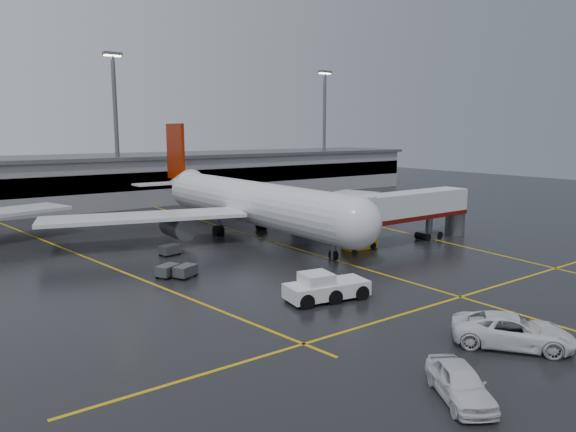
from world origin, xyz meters
TOP-DOWN VIEW (x-y plane):
  - ground at (0.00, 0.00)m, footprint 220.00×220.00m
  - apron_line_centre at (0.00, 0.00)m, footprint 0.25×90.00m
  - apron_line_stop at (0.00, -22.00)m, footprint 60.00×0.25m
  - apron_line_left at (-20.00, 10.00)m, footprint 9.99×69.35m
  - apron_line_right at (18.00, 10.00)m, footprint 7.57×69.64m
  - terminal at (0.00, 47.93)m, footprint 122.00×19.00m
  - light_mast_mid at (-5.00, 42.00)m, footprint 3.00×1.20m
  - light_mast_right at (40.00, 42.00)m, footprint 3.00×1.20m
  - main_airliner at (0.00, 9.70)m, footprint 48.80×45.60m
  - jet_bridge at (11.87, -6.00)m, footprint 19.90×3.40m
  - pushback_tractor at (-9.00, -16.28)m, footprint 6.81×3.76m
  - belt_loader at (5.71, -4.81)m, footprint 4.00×2.18m
  - service_van_a at (-5.56, -29.64)m, footprint 6.79×7.52m
  - service_van_d at (-13.54, -31.69)m, footprint 4.42×5.42m
  - baggage_cart_a at (-14.89, -4.22)m, footprint 2.37×2.07m
  - baggage_cart_b at (-16.06, -3.14)m, footprint 2.38×2.09m
  - baggage_cart_c at (-12.49, 4.52)m, footprint 2.27×1.77m

SIDE VIEW (x-z plane):
  - ground at x=0.00m, z-range 0.00..0.00m
  - apron_line_centre at x=0.00m, z-range 0.00..0.02m
  - apron_line_stop at x=0.00m, z-range 0.00..0.02m
  - apron_line_left at x=-20.00m, z-range 0.00..0.02m
  - apron_line_right at x=18.00m, z-range 0.00..0.02m
  - belt_loader at x=5.71m, z-range -0.62..1.81m
  - baggage_cart_a at x=-14.89m, z-range 0.07..1.19m
  - baggage_cart_b at x=-16.06m, z-range 0.07..1.19m
  - baggage_cart_c at x=-12.49m, z-range 0.07..1.19m
  - service_van_d at x=-13.54m, z-range 0.00..1.74m
  - pushback_tractor at x=-9.00m, z-range -0.24..2.07m
  - service_van_a at x=-5.56m, z-range 0.00..1.94m
  - jet_bridge at x=11.87m, z-range 0.91..6.96m
  - main_airliner at x=0.00m, z-range -2.84..11.26m
  - terminal at x=0.00m, z-range 0.02..8.62m
  - light_mast_mid at x=-5.00m, z-range 1.75..27.20m
  - light_mast_right at x=40.00m, z-range 1.75..27.20m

